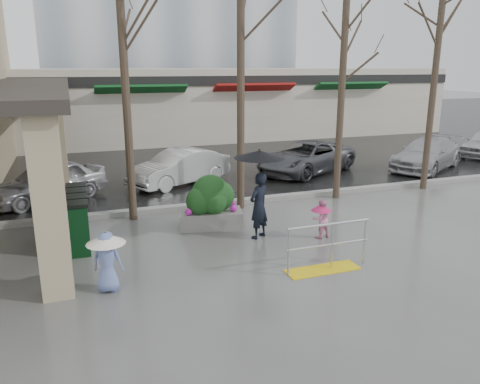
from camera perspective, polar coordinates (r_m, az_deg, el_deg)
ground at (r=10.60m, az=0.60°, el=-7.92°), size 120.00×120.00×0.00m
street_asphalt at (r=31.60m, az=-13.52°, el=7.16°), size 120.00×36.00×0.01m
curb at (r=14.18m, az=-5.03°, el=-1.65°), size 120.00×0.30×0.15m
canopy_slab at (r=17.21m, az=-24.99°, el=12.00°), size 2.80×18.00×0.25m
pillar_front at (r=8.99m, az=-22.18°, el=-1.52°), size 0.55×0.55×3.50m
pillar_back at (r=15.34m, az=-21.45°, el=5.07°), size 0.55×0.55×3.50m
storefront_row at (r=27.73m, az=-8.61°, el=10.53°), size 34.00×6.74×4.00m
handrail at (r=10.00m, az=10.43°, el=-7.31°), size 1.90×0.50×1.03m
tree_west at (r=12.86m, az=-14.22°, el=18.85°), size 3.20×3.20×6.80m
tree_midwest at (r=13.60m, az=0.10°, el=19.69°), size 3.20×3.20×7.00m
tree_mideast at (r=15.02m, az=12.61°, el=17.48°), size 3.20×3.20×6.50m
tree_east at (r=17.15m, az=23.20°, el=18.09°), size 3.20×3.20×7.20m
woman at (r=11.36m, az=2.34°, el=0.91°), size 1.25×1.25×2.25m
child_pink at (r=11.75m, az=9.85°, el=-2.93°), size 0.51×0.51×0.98m
child_blue at (r=9.18m, az=-15.92°, el=-7.45°), size 0.74×0.74×1.18m
planter at (r=12.32m, az=-3.59°, el=-1.26°), size 1.77×1.16×1.43m
news_boxes at (r=11.95m, az=-19.15°, el=-2.94°), size 0.54×2.22×1.24m
car_a at (r=15.95m, az=-22.45°, el=1.20°), size 3.95×3.12×1.26m
car_b at (r=16.98m, az=-7.38°, el=3.02°), size 4.02×2.88×1.26m
car_c at (r=18.86m, az=8.06°, el=4.21°), size 4.99×3.87×1.26m
car_d at (r=20.92m, az=21.84°, el=4.34°), size 4.66×3.62×1.26m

